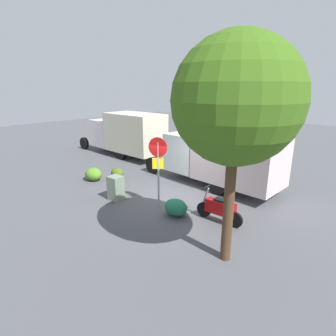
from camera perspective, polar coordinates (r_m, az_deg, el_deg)
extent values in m
plane|color=#4A4B4F|center=(11.57, 1.65, -6.63)|extent=(60.00, 60.00, 0.00)
cylinder|color=black|center=(13.65, 15.11, -1.48)|extent=(0.91, 0.29, 0.90)
cylinder|color=black|center=(12.11, 10.55, -3.53)|extent=(0.91, 0.29, 0.90)
cylinder|color=black|center=(16.12, 1.74, 1.93)|extent=(0.91, 0.29, 0.90)
cylinder|color=black|center=(14.84, -3.30, 0.59)|extent=(0.91, 0.29, 0.90)
cube|color=beige|center=(12.33, 14.90, 2.44)|extent=(3.93, 2.37, 2.42)
cube|color=silver|center=(14.02, 4.52, 3.60)|extent=(1.89, 2.18, 1.90)
cube|color=black|center=(13.90, 4.58, 6.01)|extent=(1.90, 2.02, 0.60)
cylinder|color=black|center=(19.14, -5.58, 4.28)|extent=(0.90, 0.25, 0.90)
cylinder|color=black|center=(17.97, -10.09, 3.25)|extent=(0.90, 0.25, 0.90)
cylinder|color=black|center=(22.66, -13.33, 5.89)|extent=(0.90, 0.25, 0.90)
cylinder|color=black|center=(21.67, -17.47, 5.07)|extent=(0.90, 0.25, 0.90)
cube|color=beige|center=(17.99, -7.10, 7.51)|extent=(4.04, 2.21, 2.52)
cube|color=silver|center=(20.41, -12.64, 7.46)|extent=(1.80, 2.10, 1.90)
cube|color=black|center=(20.32, -12.75, 9.13)|extent=(1.82, 1.94, 0.60)
cylinder|color=black|center=(10.08, 7.68, -8.78)|extent=(0.56, 0.12, 0.56)
cylinder|color=black|center=(9.55, 14.11, -10.69)|extent=(0.56, 0.12, 0.56)
cube|color=maroon|center=(9.66, 11.15, -8.32)|extent=(1.11, 0.37, 0.48)
cube|color=black|center=(9.50, 11.77, -6.99)|extent=(0.65, 0.31, 0.12)
cylinder|color=slate|center=(9.83, 8.05, -5.96)|extent=(0.29, 0.08, 0.69)
cylinder|color=black|center=(9.70, 8.14, -4.06)|extent=(0.06, 0.55, 0.04)
cylinder|color=#9E9EA3|center=(10.45, -2.06, -1.55)|extent=(0.08, 0.08, 2.63)
cylinder|color=red|center=(10.13, -2.21, 4.47)|extent=(0.71, 0.32, 0.76)
cube|color=yellow|center=(10.29, -2.17, 0.99)|extent=(0.33, 0.33, 0.44)
cylinder|color=#47301E|center=(7.30, 12.85, -7.92)|extent=(0.28, 0.28, 3.23)
sphere|color=#365D15|center=(6.65, 14.41, 13.79)|extent=(3.12, 3.12, 3.12)
cube|color=slate|center=(11.56, -11.11, -4.20)|extent=(0.60, 0.57, 1.04)
torus|color=#B7B7BC|center=(12.79, -10.52, -4.56)|extent=(0.85, 0.14, 0.85)
ellipsoid|color=#206447|center=(10.08, 1.69, -8.40)|extent=(0.92, 0.76, 0.63)
ellipsoid|color=#465C1A|center=(14.40, -10.80, -1.03)|extent=(0.75, 0.61, 0.51)
ellipsoid|color=#4F7F27|center=(14.23, -15.65, -1.27)|extent=(0.97, 0.79, 0.66)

